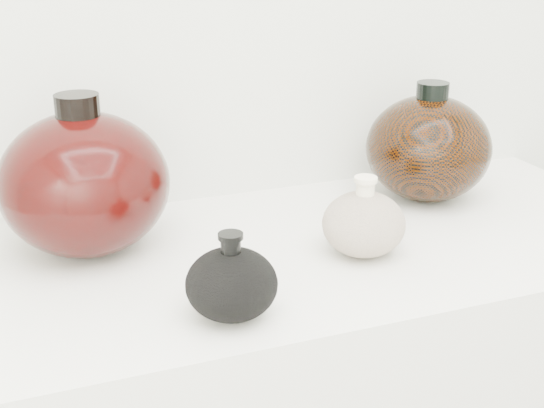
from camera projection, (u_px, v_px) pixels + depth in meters
name	position (u px, v px, depth m)	size (l,w,h in m)	color
black_gourd_vase	(232.00, 283.00, 0.92)	(0.12, 0.12, 0.11)	black
cream_gourd_vase	(364.00, 223.00, 1.09)	(0.15, 0.15, 0.12)	beige
left_round_pot	(84.00, 183.00, 1.09)	(0.32, 0.32, 0.23)	black
right_round_pot	(428.00, 148.00, 1.29)	(0.24, 0.24, 0.20)	black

